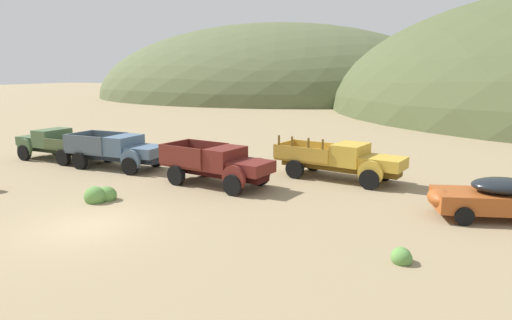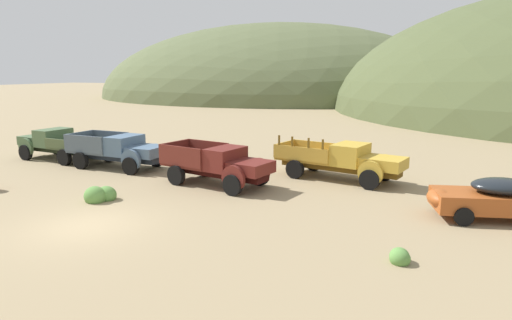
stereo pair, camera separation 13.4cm
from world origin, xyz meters
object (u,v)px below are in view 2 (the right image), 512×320
car_oxide_orange (491,198)px  truck_chalk_blue (123,151)px  truck_faded_yellow (348,161)px  truck_weathered_green (55,143)px  truck_oxblood (223,166)px

car_oxide_orange → truck_chalk_blue: bearing=-21.2°
truck_chalk_blue → car_oxide_orange: bearing=-4.2°
truck_chalk_blue → truck_faded_yellow: size_ratio=0.86×
truck_weathered_green → truck_faded_yellow: size_ratio=0.85×
truck_weathered_green → truck_oxblood: bearing=175.7°
truck_oxblood → truck_faded_yellow: truck_faded_yellow is taller
truck_faded_yellow → car_oxide_orange: (6.14, -3.87, -0.19)m
car_oxide_orange → truck_faded_yellow: bearing=-47.9°
truck_weathered_green → truck_faded_yellow: truck_faded_yellow is taller
truck_weathered_green → truck_chalk_blue: (5.81, -0.58, 0.02)m
truck_oxblood → truck_faded_yellow: bearing=43.8°
car_oxide_orange → truck_weathered_green: bearing=-21.2°
truck_chalk_blue → truck_oxblood: bearing=-9.5°
truck_chalk_blue → car_oxide_orange: truck_chalk_blue is taller
truck_faded_yellow → car_oxide_orange: bearing=-20.9°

